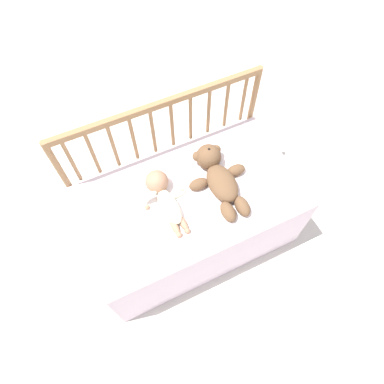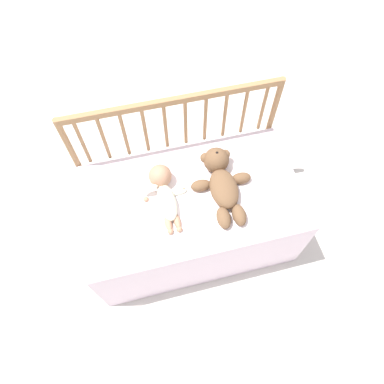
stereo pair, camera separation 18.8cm
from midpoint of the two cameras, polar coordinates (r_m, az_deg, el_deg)
name	(u,v)px [view 1 (the left image)]	position (r m, az deg, el deg)	size (l,w,h in m)	color
ground_plane	(191,233)	(2.42, -2.32, -7.07)	(12.00, 12.00, 0.00)	silver
crib_mattress	(191,217)	(2.18, -2.57, -4.34)	(1.26, 0.72, 0.54)	silver
crib_rail	(163,135)	(2.05, -7.45, 9.15)	(1.26, 0.04, 0.92)	#997047
blanket	(200,197)	(1.93, -1.51, -1.10)	(0.86, 0.58, 0.01)	white
teddy_bear	(218,176)	(1.94, 1.63, 2.48)	(0.35, 0.49, 0.15)	brown
baby	(164,195)	(1.90, -7.56, -0.79)	(0.26, 0.41, 0.13)	#EAEACC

